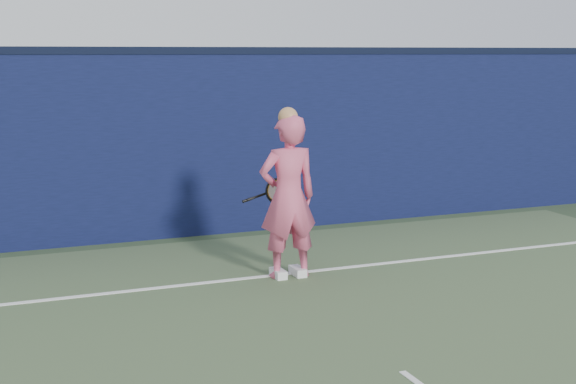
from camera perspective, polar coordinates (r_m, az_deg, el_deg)
name	(u,v)px	position (r m, az deg, el deg)	size (l,w,h in m)	color
backstop_wall	(208,145)	(11.30, -5.70, 3.37)	(24.00, 0.40, 2.50)	black
wall_cap	(207,51)	(11.23, -5.81, 9.97)	(24.00, 0.42, 0.10)	black
player	(288,196)	(8.98, 0.00, -0.32)	(0.68, 0.45, 1.93)	#D85477
racket	(274,191)	(9.37, -1.02, 0.04)	(0.56, 0.12, 0.30)	black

